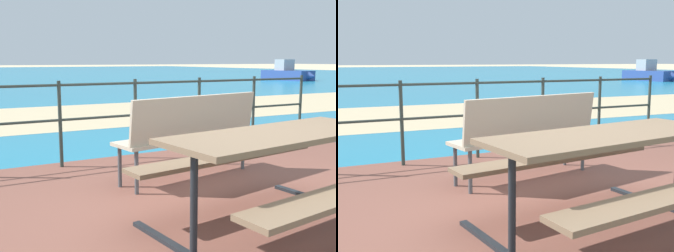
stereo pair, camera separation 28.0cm
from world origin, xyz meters
The scene contains 7 objects.
ground_plane centered at (0.00, 0.00, 0.00)m, with size 240.00×240.00×0.00m, color beige.
patio_paving centered at (0.00, 0.00, 0.03)m, with size 6.40×5.20×0.06m, color brown.
beach_strip centered at (0.00, 7.45, 0.01)m, with size 54.00×4.59×0.01m, color tan.
picnic_table centered at (-0.03, -0.32, 0.64)m, with size 2.05×1.65×0.76m.
park_bench centered at (0.12, 1.18, 0.61)m, with size 1.73×0.71×0.92m.
railing_fence centered at (0.00, 2.38, 0.70)m, with size 5.94×0.04×1.04m.
boat_far centered at (18.53, 18.63, 0.45)m, with size 1.88×3.99×1.39m.
Camera 1 is at (-2.21, -2.58, 1.34)m, focal length 44.75 mm.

